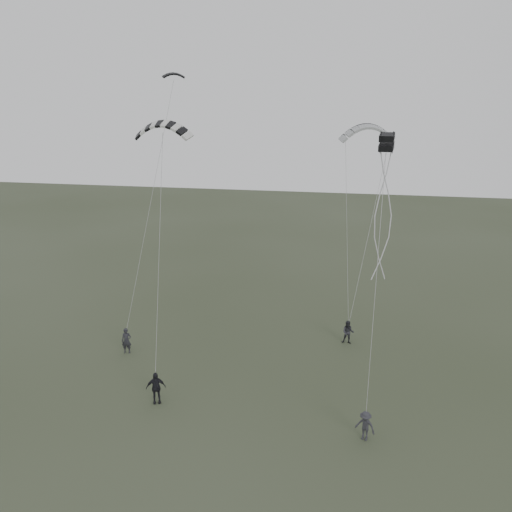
% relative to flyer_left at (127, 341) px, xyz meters
% --- Properties ---
extents(ground, '(140.00, 140.00, 0.00)m').
position_rel_flyer_left_xyz_m(ground, '(6.87, -4.61, -0.83)').
color(ground, '#313924').
rests_on(ground, ground).
extents(flyer_left, '(0.68, 0.52, 1.67)m').
position_rel_flyer_left_xyz_m(flyer_left, '(0.00, 0.00, 0.00)').
color(flyer_left, black).
rests_on(flyer_left, ground).
extents(flyer_right, '(0.82, 0.67, 1.59)m').
position_rel_flyer_left_xyz_m(flyer_right, '(13.77, 4.18, -0.04)').
color(flyer_right, '#27282D').
rests_on(flyer_right, ground).
extents(flyer_center, '(1.12, 0.80, 1.76)m').
position_rel_flyer_left_xyz_m(flyer_center, '(4.01, -4.90, 0.04)').
color(flyer_center, black).
rests_on(flyer_center, ground).
extents(flyer_far, '(1.09, 0.87, 1.48)m').
position_rel_flyer_left_xyz_m(flyer_far, '(14.83, -5.84, -0.09)').
color(flyer_far, '#29292F').
rests_on(flyer_far, ground).
extents(kite_dark_small, '(1.60, 1.22, 0.60)m').
position_rel_flyer_left_xyz_m(kite_dark_small, '(0.92, 8.14, 16.45)').
color(kite_dark_small, black).
rests_on(kite_dark_small, flyer_left).
extents(kite_pale_large, '(3.81, 1.86, 1.68)m').
position_rel_flyer_left_xyz_m(kite_pale_large, '(14.30, 8.44, 13.00)').
color(kite_pale_large, '#989A9C').
rests_on(kite_pale_large, flyer_right).
extents(kite_striped, '(3.37, 1.31, 1.50)m').
position_rel_flyer_left_xyz_m(kite_striped, '(2.52, 1.62, 13.31)').
color(kite_striped, black).
rests_on(kite_striped, flyer_center).
extents(kite_box, '(0.77, 0.90, 0.86)m').
position_rel_flyer_left_xyz_m(kite_box, '(15.03, -2.45, 12.70)').
color(kite_box, black).
rests_on(kite_box, flyer_far).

